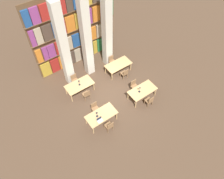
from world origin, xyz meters
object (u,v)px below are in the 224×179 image
at_px(reading_table_2, 79,85).
at_px(chair_7, 112,61).
at_px(chair_1, 95,108).
at_px(chair_6, 125,73).
at_px(reading_table_0, 101,115).
at_px(chair_4, 86,94).
at_px(pillar_left, 63,47).
at_px(desk_lamp_1, 140,89).
at_px(pillar_center, 86,38).
at_px(chair_2, 149,101).
at_px(reading_table_1, 142,91).
at_px(chair_3, 134,86).
at_px(desk_lamp_2, 79,82).
at_px(desk_lamp_0, 97,114).
at_px(reading_table_3, 118,65).
at_px(chair_0, 109,126).
at_px(pillar_right, 107,29).
at_px(laptop, 100,120).
at_px(chair_5, 75,80).

height_order(reading_table_2, chair_7, chair_7).
distance_m(chair_1, chair_6, 3.45).
bearing_deg(reading_table_0, chair_4, 85.25).
relative_size(pillar_left, desk_lamp_1, 13.20).
relative_size(pillar_center, chair_2, 6.93).
bearing_deg(chair_1, reading_table_1, 166.12).
xyz_separation_m(chair_3, desk_lamp_2, (-2.99, 1.96, 0.55)).
distance_m(pillar_left, desk_lamp_0, 4.41).
distance_m(chair_1, reading_table_1, 3.20).
height_order(chair_3, reading_table_2, chair_3).
xyz_separation_m(reading_table_3, chair_6, (-0.01, -0.76, -0.18)).
relative_size(reading_table_1, desk_lamp_1, 4.01).
height_order(chair_0, reading_table_2, chair_0).
xyz_separation_m(pillar_right, chair_0, (-3.17, -4.73, -2.53)).
bearing_deg(desk_lamp_1, desk_lamp_2, 135.87).
bearing_deg(desk_lamp_2, chair_0, -91.30).
height_order(laptop, desk_lamp_1, desk_lamp_1).
relative_size(reading_table_1, chair_4, 2.11).
bearing_deg(desk_lamp_1, chair_6, 79.28).
distance_m(chair_0, reading_table_3, 4.77).
height_order(pillar_center, chair_0, pillar_center).
xyz_separation_m(chair_0, desk_lamp_0, (-0.29, 0.80, 0.55)).
bearing_deg(chair_3, chair_1, -0.21).
bearing_deg(chair_0, chair_2, -0.21).
distance_m(pillar_left, desk_lamp_1, 5.25).
xyz_separation_m(chair_1, chair_5, (0.12, 2.72, 0.00)).
bearing_deg(reading_table_3, reading_table_0, -140.14).
height_order(chair_1, chair_4, same).
distance_m(laptop, desk_lamp_2, 3.02).
bearing_deg(pillar_left, laptop, -94.64).
distance_m(chair_2, reading_table_2, 4.60).
bearing_deg(chair_5, pillar_center, -161.56).
relative_size(pillar_right, chair_2, 6.93).
distance_m(reading_table_2, reading_table_3, 3.17).
xyz_separation_m(chair_2, chair_7, (0.16, 4.26, 0.00)).
relative_size(chair_3, reading_table_3, 0.47).
xyz_separation_m(reading_table_2, desk_lamp_2, (0.01, -0.02, 0.37)).
bearing_deg(chair_1, reading_table_3, -148.53).
distance_m(desk_lamp_0, chair_6, 4.06).
xyz_separation_m(chair_1, reading_table_1, (3.10, -0.77, 0.18)).
relative_size(pillar_right, desk_lamp_1, 13.20).
relative_size(chair_1, chair_5, 1.00).
distance_m(desk_lamp_0, desk_lamp_1, 3.15).
bearing_deg(chair_3, chair_0, 26.06).
relative_size(pillar_left, laptop, 18.75).
relative_size(desk_lamp_1, reading_table_3, 0.25).
distance_m(reading_table_1, desk_lamp_2, 4.08).
bearing_deg(chair_3, chair_2, 90.00).
relative_size(reading_table_3, chair_6, 2.11).
relative_size(chair_3, desk_lamp_1, 1.90).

